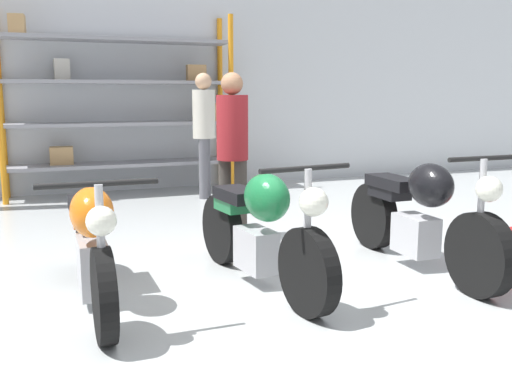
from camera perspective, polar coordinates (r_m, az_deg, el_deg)
name	(u,v)px	position (r m, az deg, el deg)	size (l,w,h in m)	color
ground_plane	(275,290)	(4.43, 1.88, -9.78)	(30.00, 30.00, 0.00)	#B2B7B7
back_wall	(146,73)	(9.12, -10.91, 11.61)	(30.00, 0.08, 3.60)	silver
shelving_rack	(119,102)	(8.68, -13.53, 8.74)	(3.32, 0.63, 2.65)	orange
motorcycle_orange	(92,243)	(4.20, -16.09, -4.97)	(0.71, 1.97, 0.98)	black
motorcycle_green	(260,228)	(4.40, 0.42, -3.61)	(0.69, 2.01, 1.02)	black
motorcycle_black	(420,215)	(5.03, 16.09, -2.27)	(0.56, 2.09, 1.04)	black
person_browsing	(232,142)	(5.80, -2.38, 4.98)	(0.45, 0.45, 1.70)	#38332D
person_near_rack	(204,125)	(8.18, -5.22, 6.72)	(0.43, 0.43, 1.77)	#595960
toolbox	(509,246)	(5.59, 23.94, -4.99)	(0.44, 0.26, 0.28)	red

